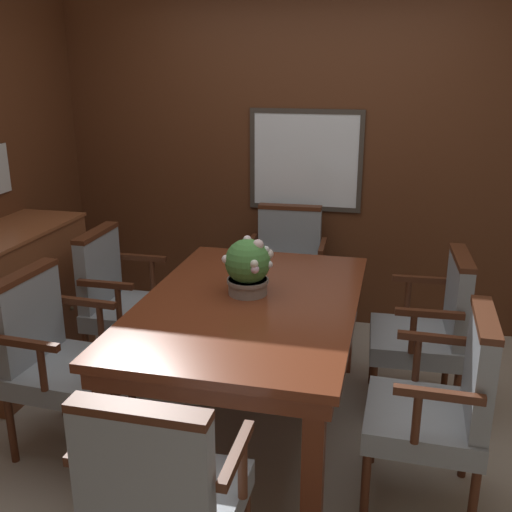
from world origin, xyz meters
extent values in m
plane|color=#A39E93|center=(0.00, 0.00, 0.00)|extent=(14.00, 14.00, 0.00)
cube|color=#4C2816|center=(0.00, 1.69, 1.23)|extent=(7.20, 0.06, 2.45)
cube|color=white|center=(-0.01, 1.65, 1.28)|extent=(0.78, 0.01, 0.69)
cube|color=#38332D|center=(-0.01, 1.65, 1.64)|extent=(0.85, 0.02, 0.04)
cube|color=#38332D|center=(-0.01, 1.65, 0.92)|extent=(0.85, 0.02, 0.03)
cube|color=#38332D|center=(-0.42, 1.65, 1.28)|extent=(0.04, 0.02, 0.69)
cube|color=#38332D|center=(0.40, 1.65, 1.28)|extent=(0.04, 0.02, 0.69)
cube|color=maroon|center=(-0.52, -0.67, 0.36)|extent=(0.09, 0.09, 0.72)
cube|color=maroon|center=(0.41, -0.67, 0.36)|extent=(0.09, 0.09, 0.72)
cube|color=maroon|center=(-0.52, 0.86, 0.36)|extent=(0.09, 0.09, 0.72)
cube|color=maroon|center=(0.41, 0.86, 0.36)|extent=(0.09, 0.09, 0.72)
cube|color=maroon|center=(-0.05, 0.10, 0.67)|extent=(1.08, 1.68, 0.09)
cube|color=maroon|center=(-0.05, 0.10, 0.74)|extent=(1.14, 1.74, 0.04)
cylinder|color=#472314|center=(0.64, -0.09, 0.19)|extent=(0.04, 0.04, 0.37)
cylinder|color=#472314|center=(0.63, -0.54, 0.19)|extent=(0.04, 0.04, 0.37)
cylinder|color=#472314|center=(1.09, -0.10, 0.19)|extent=(0.04, 0.04, 0.37)
cylinder|color=#472314|center=(1.08, -0.55, 0.19)|extent=(0.04, 0.04, 0.37)
cube|color=gray|center=(0.86, -0.32, 0.43)|extent=(0.52, 0.52, 0.11)
cube|color=gray|center=(1.07, -0.33, 0.71)|extent=(0.09, 0.47, 0.46)
cube|color=#472314|center=(1.07, -0.33, 0.95)|extent=(0.10, 0.47, 0.03)
cylinder|color=#472314|center=(0.83, -0.06, 0.60)|extent=(0.04, 0.04, 0.24)
cube|color=#472314|center=(0.90, -0.06, 0.72)|extent=(0.36, 0.04, 0.04)
cylinder|color=#472314|center=(0.82, -0.58, 0.60)|extent=(0.04, 0.04, 0.24)
cube|color=#472314|center=(0.89, -0.59, 0.72)|extent=(0.36, 0.04, 0.04)
cylinder|color=#472314|center=(-0.71, 0.29, 0.19)|extent=(0.04, 0.04, 0.37)
cylinder|color=#472314|center=(-0.72, 0.74, 0.19)|extent=(0.04, 0.04, 0.37)
cylinder|color=#472314|center=(-1.16, 0.28, 0.19)|extent=(0.04, 0.04, 0.37)
cylinder|color=#472314|center=(-1.17, 0.73, 0.19)|extent=(0.04, 0.04, 0.37)
cube|color=gray|center=(-0.94, 0.51, 0.43)|extent=(0.51, 0.51, 0.11)
cube|color=gray|center=(-1.15, 0.51, 0.71)|extent=(0.08, 0.47, 0.46)
cube|color=#472314|center=(-1.15, 0.51, 0.95)|extent=(0.09, 0.47, 0.03)
cylinder|color=#472314|center=(-0.90, 0.25, 0.60)|extent=(0.04, 0.04, 0.24)
cube|color=#472314|center=(-0.98, 0.24, 0.72)|extent=(0.36, 0.04, 0.04)
cylinder|color=#472314|center=(-0.90, 0.77, 0.60)|extent=(0.04, 0.04, 0.24)
cube|color=#472314|center=(-0.98, 0.77, 0.72)|extent=(0.36, 0.04, 0.04)
cylinder|color=#472314|center=(-0.28, -0.87, 0.19)|extent=(0.04, 0.04, 0.37)
cube|color=gray|center=(-0.06, -1.10, 0.43)|extent=(0.51, 0.51, 0.11)
cube|color=gray|center=(-0.06, -1.31, 0.71)|extent=(0.47, 0.08, 0.46)
cube|color=#472314|center=(-0.06, -1.31, 0.95)|extent=(0.47, 0.09, 0.03)
cylinder|color=#472314|center=(0.21, -1.06, 0.60)|extent=(0.04, 0.04, 0.24)
cube|color=#472314|center=(0.21, -1.14, 0.72)|extent=(0.04, 0.36, 0.04)
cylinder|color=#472314|center=(-0.32, -1.06, 0.60)|extent=(0.04, 0.04, 0.24)
cube|color=#472314|center=(-0.32, -1.13, 0.72)|extent=(0.04, 0.36, 0.04)
cylinder|color=#472314|center=(-0.29, 1.04, 0.19)|extent=(0.04, 0.04, 0.37)
cylinder|color=#472314|center=(0.15, 1.06, 0.19)|extent=(0.04, 0.04, 0.37)
cylinder|color=#472314|center=(-0.31, 1.49, 0.19)|extent=(0.04, 0.04, 0.37)
cylinder|color=#472314|center=(0.14, 1.51, 0.19)|extent=(0.04, 0.04, 0.37)
cube|color=gray|center=(-0.08, 1.27, 0.43)|extent=(0.53, 0.53, 0.11)
cube|color=gray|center=(-0.09, 1.49, 0.71)|extent=(0.47, 0.10, 0.46)
cube|color=#472314|center=(-0.09, 1.49, 0.95)|extent=(0.47, 0.11, 0.03)
cylinder|color=#472314|center=(-0.34, 1.22, 0.60)|extent=(0.04, 0.04, 0.24)
cube|color=#472314|center=(-0.34, 1.30, 0.72)|extent=(0.05, 0.36, 0.04)
cylinder|color=#472314|center=(0.19, 1.25, 0.60)|extent=(0.04, 0.04, 0.24)
cube|color=#472314|center=(0.18, 1.32, 0.72)|extent=(0.05, 0.36, 0.04)
cylinder|color=#472314|center=(-0.71, -0.54, 0.19)|extent=(0.04, 0.04, 0.37)
cylinder|color=#472314|center=(-0.69, -0.09, 0.19)|extent=(0.04, 0.04, 0.37)
cylinder|color=#472314|center=(-1.16, -0.51, 0.19)|extent=(0.04, 0.04, 0.37)
cylinder|color=#472314|center=(-1.13, -0.06, 0.19)|extent=(0.04, 0.04, 0.37)
cube|color=gray|center=(-0.92, -0.30, 0.43)|extent=(0.54, 0.54, 0.11)
cube|color=gray|center=(-1.14, -0.29, 0.71)|extent=(0.11, 0.47, 0.46)
cube|color=#472314|center=(-1.14, -0.29, 0.95)|extent=(0.11, 0.47, 0.03)
cylinder|color=#472314|center=(-0.90, -0.57, 0.60)|extent=(0.04, 0.04, 0.24)
cube|color=#472314|center=(-0.98, -0.56, 0.72)|extent=(0.36, 0.06, 0.04)
cylinder|color=#472314|center=(-0.87, -0.04, 0.60)|extent=(0.04, 0.04, 0.24)
cube|color=#472314|center=(-0.95, -0.04, 0.72)|extent=(0.36, 0.06, 0.04)
cylinder|color=#472314|center=(0.60, 0.72, 0.19)|extent=(0.04, 0.04, 0.37)
cylinder|color=#472314|center=(0.62, 0.27, 0.19)|extent=(0.04, 0.04, 0.37)
cylinder|color=#472314|center=(1.05, 0.74, 0.19)|extent=(0.04, 0.04, 0.37)
cylinder|color=#472314|center=(1.07, 0.29, 0.19)|extent=(0.04, 0.04, 0.37)
cube|color=gray|center=(0.84, 0.50, 0.43)|extent=(0.53, 0.53, 0.11)
cube|color=gray|center=(1.05, 0.51, 0.71)|extent=(0.10, 0.47, 0.46)
cube|color=#472314|center=(1.05, 0.51, 0.95)|extent=(0.11, 0.47, 0.03)
cylinder|color=#472314|center=(0.79, 0.77, 0.60)|extent=(0.04, 0.04, 0.24)
cube|color=#472314|center=(0.86, 0.77, 0.72)|extent=(0.36, 0.05, 0.04)
cylinder|color=#472314|center=(0.81, 0.24, 0.60)|extent=(0.04, 0.04, 0.24)
cube|color=#472314|center=(0.89, 0.24, 0.72)|extent=(0.36, 0.05, 0.04)
cylinder|color=gray|center=(-0.09, 0.18, 0.81)|extent=(0.21, 0.21, 0.09)
cylinder|color=gray|center=(-0.09, 0.18, 0.84)|extent=(0.23, 0.23, 0.02)
sphere|color=#427F3D|center=(-0.09, 0.18, 0.95)|extent=(0.25, 0.25, 0.25)
sphere|color=silver|center=(-0.19, 0.14, 0.97)|extent=(0.05, 0.05, 0.05)
sphere|color=silver|center=(-0.09, 0.21, 1.06)|extent=(0.05, 0.05, 0.05)
sphere|color=silver|center=(0.02, 0.22, 0.99)|extent=(0.06, 0.06, 0.06)
sphere|color=silver|center=(0.01, 0.21, 1.02)|extent=(0.04, 0.04, 0.04)
sphere|color=silver|center=(-0.02, 0.08, 0.94)|extent=(0.05, 0.05, 0.05)
sphere|color=silver|center=(0.00, 0.27, 0.96)|extent=(0.04, 0.04, 0.04)
sphere|color=silver|center=(-0.03, 0.08, 0.97)|extent=(0.05, 0.05, 0.05)
sphere|color=silver|center=(-0.18, 0.26, 0.96)|extent=(0.04, 0.04, 0.04)
sphere|color=silver|center=(0.03, 0.18, 0.94)|extent=(0.04, 0.04, 0.04)
sphere|color=silver|center=(-0.02, 0.17, 1.05)|extent=(0.06, 0.06, 0.06)
cube|color=brown|center=(-1.66, 0.34, 0.48)|extent=(0.47, 1.06, 0.96)
cube|color=brown|center=(-1.66, 0.34, 0.97)|extent=(0.49, 1.08, 0.02)
sphere|color=#4C422D|center=(-1.42, 0.34, 0.75)|extent=(0.03, 0.03, 0.03)
sphere|color=#4C422D|center=(-1.42, 0.10, 0.38)|extent=(0.03, 0.03, 0.03)
sphere|color=#4C422D|center=(-1.42, 0.57, 0.38)|extent=(0.03, 0.03, 0.03)
camera|label=1|loc=(0.67, -2.79, 1.97)|focal=42.00mm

